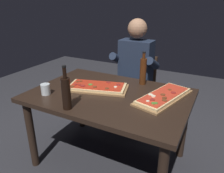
{
  "coord_description": "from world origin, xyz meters",
  "views": [
    {
      "loc": [
        0.84,
        -1.55,
        1.53
      ],
      "look_at": [
        0.0,
        0.05,
        0.79
      ],
      "focal_mm": 34.57,
      "sensor_mm": 36.0,
      "label": 1
    }
  ],
  "objects_px": {
    "pizza_rectangular_front": "(97,87)",
    "seated_diner": "(134,70)",
    "pizza_rectangular_left": "(164,96)",
    "diner_chair": "(137,87)",
    "oil_bottle_amber": "(66,93)",
    "tumbler_near_camera": "(46,90)",
    "dining_table": "(109,103)",
    "wine_bottle_dark": "(143,71)"
  },
  "relations": [
    {
      "from": "wine_bottle_dark",
      "to": "seated_diner",
      "type": "bearing_deg",
      "value": 122.66
    },
    {
      "from": "pizza_rectangular_left",
      "to": "seated_diner",
      "type": "height_order",
      "value": "seated_diner"
    },
    {
      "from": "oil_bottle_amber",
      "to": "diner_chair",
      "type": "bearing_deg",
      "value": 85.85
    },
    {
      "from": "dining_table",
      "to": "wine_bottle_dark",
      "type": "height_order",
      "value": "wine_bottle_dark"
    },
    {
      "from": "oil_bottle_amber",
      "to": "seated_diner",
      "type": "distance_m",
      "value": 1.15
    },
    {
      "from": "dining_table",
      "to": "wine_bottle_dark",
      "type": "xyz_separation_m",
      "value": [
        0.18,
        0.36,
        0.23
      ]
    },
    {
      "from": "oil_bottle_amber",
      "to": "diner_chair",
      "type": "xyz_separation_m",
      "value": [
        0.09,
        1.26,
        -0.39
      ]
    },
    {
      "from": "pizza_rectangular_left",
      "to": "tumbler_near_camera",
      "type": "relative_size",
      "value": 6.69
    },
    {
      "from": "wine_bottle_dark",
      "to": "diner_chair",
      "type": "xyz_separation_m",
      "value": [
        -0.24,
        0.49,
        -0.39
      ]
    },
    {
      "from": "wine_bottle_dark",
      "to": "oil_bottle_amber",
      "type": "height_order",
      "value": "oil_bottle_amber"
    },
    {
      "from": "pizza_rectangular_front",
      "to": "diner_chair",
      "type": "xyz_separation_m",
      "value": [
        0.09,
        0.82,
        -0.27
      ]
    },
    {
      "from": "oil_bottle_amber",
      "to": "seated_diner",
      "type": "height_order",
      "value": "seated_diner"
    },
    {
      "from": "dining_table",
      "to": "pizza_rectangular_front",
      "type": "height_order",
      "value": "pizza_rectangular_front"
    },
    {
      "from": "pizza_rectangular_front",
      "to": "oil_bottle_amber",
      "type": "height_order",
      "value": "oil_bottle_amber"
    },
    {
      "from": "tumbler_near_camera",
      "to": "dining_table",
      "type": "bearing_deg",
      "value": 29.26
    },
    {
      "from": "oil_bottle_amber",
      "to": "tumbler_near_camera",
      "type": "relative_size",
      "value": 3.59
    },
    {
      "from": "seated_diner",
      "to": "dining_table",
      "type": "bearing_deg",
      "value": -85.27
    },
    {
      "from": "seated_diner",
      "to": "pizza_rectangular_left",
      "type": "bearing_deg",
      "value": -49.8
    },
    {
      "from": "dining_table",
      "to": "tumbler_near_camera",
      "type": "bearing_deg",
      "value": -150.74
    },
    {
      "from": "dining_table",
      "to": "seated_diner",
      "type": "xyz_separation_m",
      "value": [
        -0.06,
        0.74,
        0.1
      ]
    },
    {
      "from": "diner_chair",
      "to": "seated_diner",
      "type": "height_order",
      "value": "seated_diner"
    },
    {
      "from": "wine_bottle_dark",
      "to": "tumbler_near_camera",
      "type": "distance_m",
      "value": 0.93
    },
    {
      "from": "pizza_rectangular_front",
      "to": "seated_diner",
      "type": "height_order",
      "value": "seated_diner"
    },
    {
      "from": "pizza_rectangular_left",
      "to": "tumbler_near_camera",
      "type": "xyz_separation_m",
      "value": [
        -0.95,
        -0.4,
        0.02
      ]
    },
    {
      "from": "tumbler_near_camera",
      "to": "seated_diner",
      "type": "distance_m",
      "value": 1.1
    },
    {
      "from": "pizza_rectangular_left",
      "to": "diner_chair",
      "type": "bearing_deg",
      "value": 125.25
    },
    {
      "from": "dining_table",
      "to": "pizza_rectangular_left",
      "type": "distance_m",
      "value": 0.49
    },
    {
      "from": "tumbler_near_camera",
      "to": "diner_chair",
      "type": "bearing_deg",
      "value": 69.13
    },
    {
      "from": "pizza_rectangular_left",
      "to": "tumbler_near_camera",
      "type": "distance_m",
      "value": 1.03
    },
    {
      "from": "oil_bottle_amber",
      "to": "pizza_rectangular_left",
      "type": "bearing_deg",
      "value": 40.67
    },
    {
      "from": "wine_bottle_dark",
      "to": "seated_diner",
      "type": "relative_size",
      "value": 0.24
    },
    {
      "from": "pizza_rectangular_front",
      "to": "oil_bottle_amber",
      "type": "xyz_separation_m",
      "value": [
        -0.0,
        -0.44,
        0.11
      ]
    },
    {
      "from": "pizza_rectangular_front",
      "to": "seated_diner",
      "type": "distance_m",
      "value": 0.7
    },
    {
      "from": "pizza_rectangular_left",
      "to": "diner_chair",
      "type": "distance_m",
      "value": 0.94
    },
    {
      "from": "pizza_rectangular_front",
      "to": "tumbler_near_camera",
      "type": "distance_m",
      "value": 0.46
    },
    {
      "from": "diner_chair",
      "to": "seated_diner",
      "type": "bearing_deg",
      "value": -90.0
    },
    {
      "from": "wine_bottle_dark",
      "to": "tumbler_near_camera",
      "type": "relative_size",
      "value": 3.39
    },
    {
      "from": "wine_bottle_dark",
      "to": "tumbler_near_camera",
      "type": "height_order",
      "value": "wine_bottle_dark"
    },
    {
      "from": "dining_table",
      "to": "oil_bottle_amber",
      "type": "relative_size",
      "value": 4.05
    },
    {
      "from": "pizza_rectangular_front",
      "to": "seated_diner",
      "type": "bearing_deg",
      "value": 82.54
    },
    {
      "from": "pizza_rectangular_left",
      "to": "seated_diner",
      "type": "distance_m",
      "value": 0.8
    },
    {
      "from": "seated_diner",
      "to": "tumbler_near_camera",
      "type": "bearing_deg",
      "value": -113.1
    }
  ]
}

